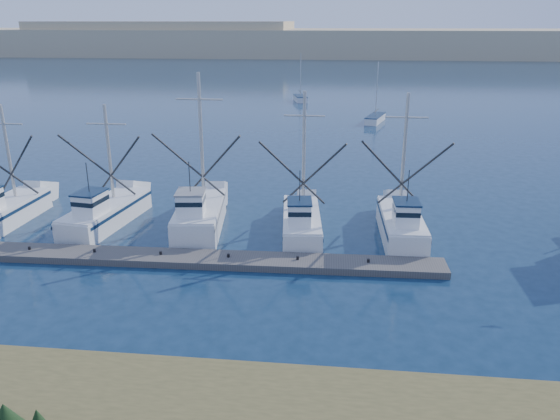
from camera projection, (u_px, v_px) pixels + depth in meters
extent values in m
plane|color=#0D243C|center=(303.00, 331.00, 24.74)|extent=(500.00, 500.00, 0.00)
cube|color=#55504C|center=(178.00, 258.00, 31.77)|extent=(30.80, 2.68, 0.41)
cube|color=tan|center=(340.00, 42.00, 220.22)|extent=(360.00, 60.00, 10.00)
cube|color=white|center=(7.00, 213.00, 37.72)|extent=(2.62, 7.43, 1.44)
cylinder|color=#B7B2A8|center=(8.00, 152.00, 37.58)|extent=(0.22, 0.22, 6.56)
cube|color=white|center=(107.00, 215.00, 37.43)|extent=(3.62, 8.55, 1.42)
cube|color=white|center=(91.00, 204.00, 34.95)|extent=(1.72, 2.20, 1.50)
cylinder|color=#B7B2A8|center=(109.00, 153.00, 37.44)|extent=(0.22, 0.22, 6.61)
cube|color=white|center=(200.00, 218.00, 36.38)|extent=(3.69, 7.92, 1.72)
cube|color=white|center=(191.00, 204.00, 34.02)|extent=(1.84, 2.04, 1.50)
cylinder|color=#B7B2A8|center=(201.00, 138.00, 35.93)|extent=(0.22, 0.22, 8.50)
cube|color=white|center=(301.00, 224.00, 35.78)|extent=(3.09, 7.92, 1.35)
cube|color=white|center=(299.00, 214.00, 33.45)|extent=(1.55, 2.01, 1.50)
cylinder|color=#B7B2A8|center=(304.00, 152.00, 35.52)|extent=(0.22, 0.22, 7.77)
cube|color=white|center=(401.00, 227.00, 35.00)|extent=(2.66, 7.64, 1.57)
cube|color=white|center=(406.00, 214.00, 32.68)|extent=(1.46, 1.89, 1.50)
cylinder|color=#B7B2A8|center=(404.00, 153.00, 34.72)|extent=(0.22, 0.22, 7.54)
cube|color=white|center=(375.00, 119.00, 75.26)|extent=(3.19, 6.27, 0.90)
cylinder|color=#B7B2A8|center=(377.00, 89.00, 74.21)|extent=(0.12, 0.12, 7.20)
cube|color=white|center=(300.00, 99.00, 94.84)|extent=(2.86, 5.33, 0.90)
cylinder|color=#B7B2A8|center=(301.00, 75.00, 93.79)|extent=(0.12, 0.12, 7.20)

